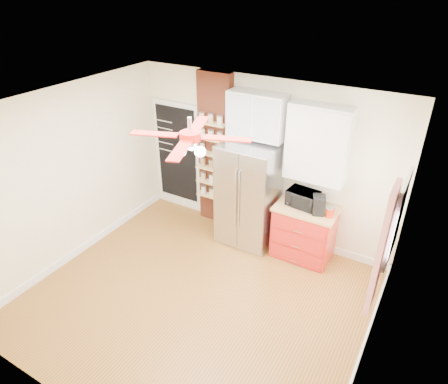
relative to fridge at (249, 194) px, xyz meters
The scene contains 21 objects.
floor 1.85m from the fridge, 88.24° to the right, with size 4.50×4.50×0.00m, color olive.
ceiling 2.45m from the fridge, 88.24° to the right, with size 4.50×4.50×0.00m, color white.
wall_back 0.60m from the fridge, 82.30° to the left, with size 4.50×0.02×2.70m, color beige.
wall_front 3.66m from the fridge, 89.21° to the right, with size 4.50×0.02×2.70m, color beige.
wall_left 2.78m from the fridge, 143.46° to the right, with size 0.02×4.00×2.70m, color beige.
wall_right 2.86m from the fridge, 35.33° to the right, with size 0.02×4.00×2.70m, color beige.
chalkboard 1.70m from the fridge, 168.59° to the left, with size 0.95×0.05×1.95m.
brick_pillar 0.97m from the fridge, 160.07° to the left, with size 0.60×0.16×2.70m, color brown.
fridge is the anchor object (origin of this frame).
upper_glass_cabinet 1.29m from the fridge, 90.00° to the left, with size 0.90×0.35×0.70m, color white.
red_cabinet 1.06m from the fridge, ahead, with size 0.94×0.64×0.90m.
upper_shelf_unit 1.41m from the fridge, 12.78° to the left, with size 0.90×0.30×1.15m, color white.
window 2.49m from the fridge, 17.75° to the right, with size 0.04×0.75×1.05m, color white.
curtain 2.63m from the fridge, 29.86° to the right, with size 0.06×0.40×1.55m, color red.
ceiling_fan 2.25m from the fridge, 88.24° to the right, with size 1.40×1.40×0.44m.
toaster_oven 0.90m from the fridge, ahead, with size 0.46×0.31×0.26m, color black.
coffee_maker 1.18m from the fridge, ahead, with size 0.18×0.20×0.29m, color black.
canister_left 1.34m from the fridge, ahead, with size 0.11×0.11×0.14m, color #AA2509.
canister_right 1.34m from the fridge, ahead, with size 0.10×0.10×0.12m, color red.
pantry_jar_oats 1.14m from the fridge, behind, with size 0.08×0.08×0.14m, color #C2B394.
pantry_jar_beans 0.94m from the fridge, 167.02° to the left, with size 0.09×0.09×0.13m, color #8D6948.
Camera 1 is at (2.45, -3.44, 4.05)m, focal length 32.00 mm.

